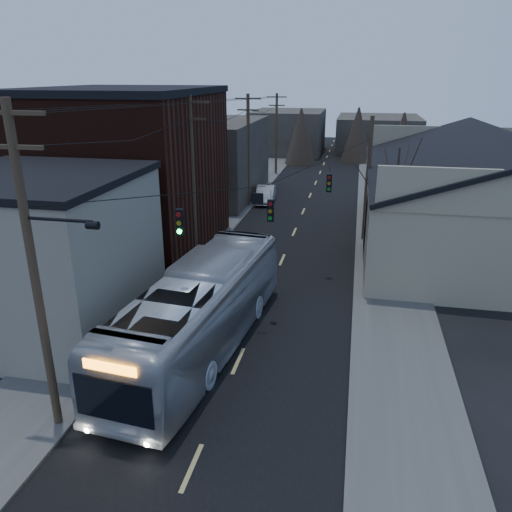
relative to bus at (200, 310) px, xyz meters
The scene contains 13 objects.
road_surface 21.52m from the bus, 85.34° to the left, with size 9.00×110.00×0.02m, color black.
sidewalk_left 21.96m from the bus, 102.56° to the left, with size 4.00×110.00×0.12m, color #474744.
sidewalk_right 22.97m from the bus, 68.91° to the left, with size 4.00×110.00×0.12m, color #474744.
building_clapboard 7.46m from the bus, behind, with size 8.00×8.00×7.00m, color gray.
building_brick 14.41m from the bus, 126.00° to the left, with size 10.00×12.00×10.00m, color black.
building_left_far 28.50m from the bus, 105.83° to the left, with size 9.00×14.00×7.00m, color #332F29.
warehouse 22.04m from the bus, 47.99° to the left, with size 16.16×20.60×7.73m.
building_far_left 56.54m from the bus, 94.32° to the left, with size 10.00×12.00×6.00m, color #332F29.
building_far_right 61.99m from the bus, 81.89° to the left, with size 12.00×14.00×5.00m, color #332F29.
bare_tree 14.15m from the bus, 54.06° to the left, with size 0.40×0.40×7.20m, color black.
utility_lines 15.88m from the bus, 95.06° to the left, with size 11.24×45.28×10.50m.
bus is the anchor object (origin of this frame).
parked_car 25.94m from the bus, 94.41° to the left, with size 1.56×4.47×1.47m, color #ACAFB3.
Camera 1 is at (4.23, -9.18, 11.09)m, focal length 35.00 mm.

